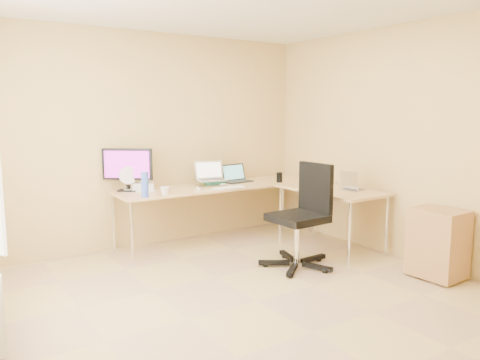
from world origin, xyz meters
TOP-DOWN VIEW (x-y plane):
  - floor at (0.00, 0.00)m, footprint 4.50×4.50m
  - wall_back at (0.00, 2.25)m, footprint 4.50×0.00m
  - wall_right at (2.10, 0.00)m, footprint 0.00×4.50m
  - desk_main at (0.72, 1.85)m, footprint 2.65×0.70m
  - desk_return at (1.70, 0.85)m, footprint 0.70×1.30m
  - monitor at (-0.39, 2.05)m, footprint 0.58×0.51m
  - book_stack at (0.75, 2.05)m, footprint 0.33×0.39m
  - laptop_center at (0.64, 1.90)m, footprint 0.41×0.35m
  - laptop_black at (1.06, 1.94)m, footprint 0.40×0.31m
  - keyboard at (0.68, 1.55)m, footprint 0.41×0.13m
  - mouse at (0.74, 1.78)m, footprint 0.10×0.09m
  - mug at (-0.15, 1.55)m, footprint 0.13×0.13m
  - cd_stack at (0.35, 1.66)m, footprint 0.11×0.11m
  - water_bottle at (-0.38, 1.55)m, footprint 0.08×0.08m
  - papers at (-0.25, 1.94)m, footprint 0.27×0.34m
  - white_box at (-0.24, 2.02)m, footprint 0.27×0.22m
  - desk_fan at (-0.40, 2.05)m, footprint 0.22×0.22m
  - black_cup at (1.50, 1.61)m, footprint 0.08×0.08m
  - laptop_return at (1.85, 0.64)m, footprint 0.32×0.28m
  - office_chair at (0.90, 0.53)m, footprint 0.70×0.70m
  - cabinet at (1.85, -0.50)m, footprint 0.42×0.51m

SIDE VIEW (x-z plane):
  - floor at x=0.00m, z-range 0.00..0.00m
  - cabinet at x=1.85m, z-range 0.02..0.70m
  - desk_main at x=0.72m, z-range 0.00..0.73m
  - desk_return at x=1.70m, z-range 0.00..0.73m
  - office_chair at x=0.90m, z-range -0.06..1.06m
  - papers at x=-0.25m, z-range 0.73..0.74m
  - keyboard at x=0.68m, z-range 0.73..0.75m
  - cd_stack at x=0.35m, z-range 0.73..0.76m
  - mouse at x=0.74m, z-range 0.73..0.76m
  - book_stack at x=0.75m, z-range 0.73..0.79m
  - white_box at x=-0.24m, z-range 0.73..0.82m
  - mug at x=-0.15m, z-range 0.73..0.83m
  - black_cup at x=1.50m, z-range 0.73..0.86m
  - laptop_return at x=1.85m, z-range 0.73..0.92m
  - laptop_black at x=1.06m, z-range 0.73..0.96m
  - desk_fan at x=-0.40m, z-range 0.73..0.99m
  - water_bottle at x=-0.38m, z-range 0.73..1.01m
  - laptop_center at x=0.64m, z-range 0.79..1.02m
  - monitor at x=-0.39m, z-range 0.73..1.23m
  - wall_back at x=0.00m, z-range -0.95..3.55m
  - wall_right at x=2.10m, z-range -0.95..3.55m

